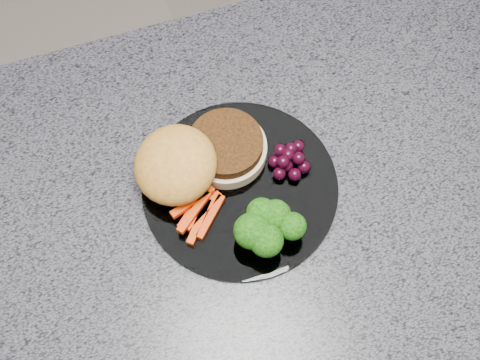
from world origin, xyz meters
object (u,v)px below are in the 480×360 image
plate (240,187)px  grape_bunch (289,159)px  burger (194,160)px  island_cabinet (293,271)px

plate → grape_bunch: 0.08m
burger → grape_bunch: burger is taller
island_cabinet → burger: size_ratio=5.61×
burger → island_cabinet: bearing=-37.3°
island_cabinet → grape_bunch: 0.49m
plate → burger: (-0.05, 0.04, 0.03)m
island_cabinet → grape_bunch: (-0.04, 0.01, 0.49)m
plate → burger: 0.07m
island_cabinet → plate: plate is taller
island_cabinet → plate: 0.49m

